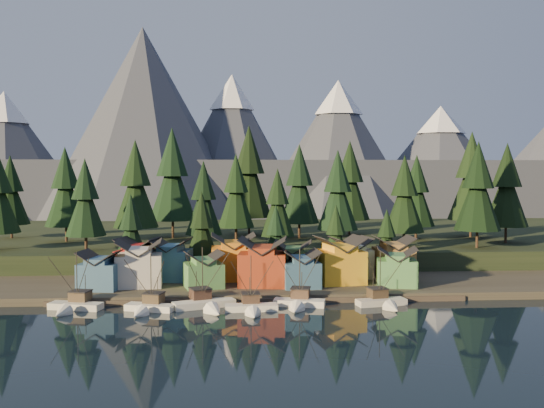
{
  "coord_description": "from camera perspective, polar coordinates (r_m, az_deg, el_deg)",
  "views": [
    {
      "loc": [
        -4.97,
        -98.74,
        25.13
      ],
      "look_at": [
        3.47,
        30.0,
        18.12
      ],
      "focal_mm": 40.0,
      "sensor_mm": 36.0,
      "label": 1
    }
  ],
  "objects": [
    {
      "name": "tree_hill_14",
      "position": [
        184.16,
        18.26,
        2.21
      ],
      "size": [
        13.15,
        13.15,
        30.64
      ],
      "color": "#332319",
      "rests_on": "hillside"
    },
    {
      "name": "boat_1",
      "position": [
        111.62,
        -11.64,
        -8.8
      ],
      "size": [
        9.53,
        10.08,
        11.27
      ],
      "rotation": [
        0.0,
        0.0,
        -0.3
      ],
      "color": "white",
      "rests_on": "ground"
    },
    {
      "name": "tree_hill_7",
      "position": [
        147.38,
        0.52,
        -0.11
      ],
      "size": [
        8.52,
        8.52,
        19.85
      ],
      "color": "#332319",
      "rests_on": "hillside"
    },
    {
      "name": "tree_hill_1",
      "position": [
        172.78,
        -18.86,
        1.28
      ],
      "size": [
        11.07,
        11.07,
        25.79
      ],
      "color": "#332319",
      "rests_on": "hillside"
    },
    {
      "name": "house_back_0",
      "position": [
        135.45,
        -12.51,
        -4.97
      ],
      "size": [
        9.97,
        9.72,
        9.09
      ],
      "rotation": [
        0.0,
        0.0,
        -0.23
      ],
      "color": "maroon",
      "rests_on": "shore_strip"
    },
    {
      "name": "house_back_3",
      "position": [
        134.26,
        2.0,
        -5.15
      ],
      "size": [
        9.01,
        8.25,
        8.26
      ],
      "rotation": [
        0.0,
        0.0,
        -0.14
      ],
      "color": "#43713D",
      "rests_on": "shore_strip"
    },
    {
      "name": "tree_hill_10",
      "position": [
        182.16,
        7.32,
        1.93
      ],
      "size": [
        12.14,
        12.14,
        28.28
      ],
      "color": "#332319",
      "rests_on": "hillside"
    },
    {
      "name": "tree_shore_2",
      "position": [
        139.89,
        0.36,
        -3.0
      ],
      "size": [
        6.86,
        6.86,
        15.99
      ],
      "color": "#332319",
      "rests_on": "shore_strip"
    },
    {
      "name": "tree_hill_4",
      "position": [
        174.58,
        -9.36,
        2.45
      ],
      "size": [
        13.55,
        13.55,
        31.56
      ],
      "color": "#332319",
      "rests_on": "hillside"
    },
    {
      "name": "house_front_0",
      "position": [
        126.45,
        -15.87,
        -5.92
      ],
      "size": [
        8.7,
        8.34,
        7.71
      ],
      "rotation": [
        0.0,
        0.0,
        -0.15
      ],
      "color": "#325476",
      "rests_on": "shore_strip"
    },
    {
      "name": "shore_strip",
      "position": [
        140.95,
        -1.68,
        -6.85
      ],
      "size": [
        400.0,
        50.0,
        1.5
      ],
      "primitive_type": "cube",
      "color": "#342F26",
      "rests_on": "ground"
    },
    {
      "name": "dock",
      "position": [
        117.94,
        -1.27,
        -8.94
      ],
      "size": [
        80.0,
        4.0,
        1.0
      ],
      "primitive_type": "cube",
      "color": "#483D33",
      "rests_on": "ground"
    },
    {
      "name": "tree_hill_12",
      "position": [
        172.55,
        13.44,
        0.98
      ],
      "size": [
        10.18,
        10.18,
        23.72
      ],
      "color": "#332319",
      "rests_on": "hillside"
    },
    {
      "name": "house_front_2",
      "position": [
        124.52,
        -6.46,
        -6.07
      ],
      "size": [
        8.95,
        8.99,
        7.24
      ],
      "rotation": [
        0.0,
        0.0,
        0.24
      ],
      "color": "#4B8447",
      "rests_on": "shore_strip"
    },
    {
      "name": "ground",
      "position": [
        102.01,
        -0.86,
        -11.15
      ],
      "size": [
        500.0,
        500.0,
        0.0
      ],
      "primitive_type": "plane",
      "color": "black",
      "rests_on": "ground"
    },
    {
      "name": "tree_shore_3",
      "position": [
        141.58,
        6.03,
        -2.95
      ],
      "size": [
        6.86,
        6.86,
        15.99
      ],
      "color": "#332319",
      "rests_on": "shore_strip"
    },
    {
      "name": "tree_shore_0",
      "position": [
        141.28,
        -13.13,
        -2.45
      ],
      "size": [
        7.98,
        7.98,
        18.58
      ],
      "color": "#332319",
      "rests_on": "shore_strip"
    },
    {
      "name": "tree_shore_1",
      "position": [
        139.54,
        -6.63,
        -2.34
      ],
      "size": [
        8.19,
        8.19,
        19.08
      ],
      "color": "#332319",
      "rests_on": "shore_strip"
    },
    {
      "name": "tree_shore_4",
      "position": [
        144.16,
        10.74,
        -3.12
      ],
      "size": [
        6.39,
        6.39,
        14.89
      ],
      "color": "#332319",
      "rests_on": "shore_strip"
    },
    {
      "name": "boat_2",
      "position": [
        112.34,
        -6.22,
        -8.68
      ],
      "size": [
        12.22,
        12.6,
        12.32
      ],
      "rotation": [
        0.0,
        0.0,
        0.37
      ],
      "color": "white",
      "rests_on": "ground"
    },
    {
      "name": "tree_hill_17",
      "position": [
        172.95,
        21.21,
        1.4
      ],
      "size": [
        11.46,
        11.46,
        26.69
      ],
      "color": "#332319",
      "rests_on": "hillside"
    },
    {
      "name": "tree_hill_6",
      "position": [
        163.85,
        -3.41,
        0.99
      ],
      "size": [
        10.27,
        10.27,
        23.92
      ],
      "color": "#332319",
      "rests_on": "hillside"
    },
    {
      "name": "tree_hill_8",
      "position": [
        171.85,
        2.59,
        1.62
      ],
      "size": [
        11.51,
        11.51,
        26.81
      ],
      "color": "#332319",
      "rests_on": "hillside"
    },
    {
      "name": "house_front_1",
      "position": [
        127.9,
        -12.39,
        -5.36
      ],
      "size": [
        9.78,
        9.45,
        9.44
      ],
      "rotation": [
        0.0,
        0.0,
        0.08
      ],
      "color": "beige",
      "rests_on": "shore_strip"
    },
    {
      "name": "mountain_ridge",
      "position": [
        312.33,
        -3.61,
        3.27
      ],
      "size": [
        560.0,
        190.0,
        90.0
      ],
      "color": "#4C5062",
      "rests_on": "ground"
    },
    {
      "name": "tree_hill_5",
      "position": [
        149.08,
        -6.45,
        0.3
      ],
      "size": [
        9.33,
        9.33,
        21.74
      ],
      "color": "#332319",
      "rests_on": "hillside"
    },
    {
      "name": "house_back_2",
      "position": [
        132.59,
        -3.66,
        -4.86
      ],
      "size": [
        9.65,
        8.9,
        10.0
      ],
      "rotation": [
        0.0,
        0.0,
        0.03
      ],
      "color": "orange",
      "rests_on": "shore_strip"
    },
    {
      "name": "house_front_6",
      "position": [
        127.85,
        11.65,
        -5.71
      ],
      "size": [
        9.23,
        8.88,
        7.94
      ],
      "rotation": [
        0.0,
        0.0,
        -0.19
      ],
      "color": "#4B8849",
      "rests_on": "shore_strip"
    },
    {
      "name": "house_front_5",
      "position": [
        128.87,
        6.39,
        -5.14
      ],
      "size": [
        10.84,
        10.16,
        9.87
      ],
      "rotation": [
        0.0,
        0.0,
        0.19
      ],
      "color": "gold",
      "rests_on": "shore_strip"
    },
    {
      "name": "hillside",
      "position": [
        190.1,
        -2.23,
        -3.58
      ],
      "size": [
        420.0,
        100.0,
        6.0
      ],
      "primitive_type": "cube",
      "color": "black",
      "rests_on": "ground"
    },
    {
      "name": "house_back_5",
      "position": [
        136.75,
        11.36,
        -4.85
      ],
      "size": [
        8.34,
        8.44,
        9.2
      ],
      "rotation": [
        0.0,
        0.0,
        -0.02
      ],
      "color": "#A27339",
      "rests_on": "shore_strip"
    },
    {
      "name": "house_front_3",
      "position": [
        125.71,
        -0.89,
        -5.34
      ],
      "size": [
        10.69,
        10.29,
        9.82
      ],
      "rotation": [
        0.0,
        0.0,
        -0.12
      ],
      "color": "maroon",
      "rests_on": "shore_strip"
    },
    {
      "name": "tree_hill_16",
      "position": [
        187.74,
        -23.37,
        0.98
      ],
      "size": [
        10.21,
        10.21,
        23.79
      ],
      "color": "#332319",
      "rests_on": "hillside"
    },
    {
      "name": "boat_0",
      "position": [
        116.09,
        -18.26,
        -8.43
      ],
      "size": [
        10.32,
        10.83,
        11.63
      ],
      "rotation": [
        0.0,
        0.0,
        -0.24
      ],
      "color": "beige",
      "rests_on": "ground"
    },
    {
      "name": "tree_hill_3",
      "position": [
        160.75,
        -12.71,
        1.54
      ],
      "size": [
        11.73,
        11.73,
        27.33
      ],
      "color": "#332319",
      "rests_on": "hillside"
    },
    {
      "name": "tree_hill_2",
      "position": [
        151.02,
        -17.16,
        0.33
      ],
      "size": [
        9.55,
        9.55,
        22.24
      ],
      "color": "#332319",
      "rests_on": "hillside"
    },
    {
      "name": "house_front_4",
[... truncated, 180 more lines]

